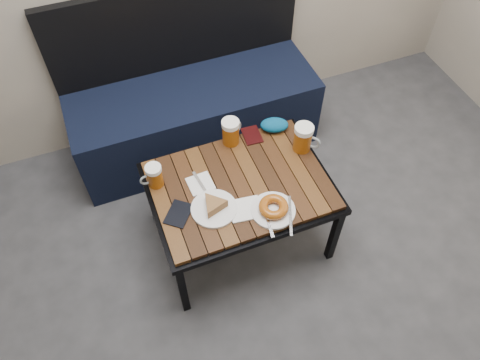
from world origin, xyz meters
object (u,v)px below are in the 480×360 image
object	(u,v)px
passport_navy	(179,214)
passport_burgundy	(252,135)
beer_mug_right	(303,138)
knit_pouch	(274,125)
cafe_table	(240,189)
plate_pie	(214,207)
bench	(194,109)
plate_bagel	(273,209)
beer_mug_centre	(231,132)
beer_mug_left	(154,176)

from	to	relation	value
passport_navy	passport_burgundy	size ratio (longest dim) A/B	1.11
beer_mug_right	knit_pouch	bearing A→B (deg)	155.44
beer_mug_right	cafe_table	bearing A→B (deg)	-124.66
beer_mug_right	plate_pie	bearing A→B (deg)	-119.54
bench	passport_burgundy	distance (m)	0.55
cafe_table	plate_bagel	xyz separation A→B (m)	(0.08, -0.20, 0.07)
beer_mug_right	passport_burgundy	size ratio (longest dim) A/B	1.24
passport_navy	passport_burgundy	world-z (taller)	same
beer_mug_centre	plate_bagel	xyz separation A→B (m)	(0.03, -0.46, -0.05)
passport_burgundy	passport_navy	bearing A→B (deg)	-142.03
bench	passport_navy	bearing A→B (deg)	-111.09
beer_mug_left	plate_bagel	world-z (taller)	beer_mug_left
passport_navy	beer_mug_centre	bearing A→B (deg)	80.25
plate_pie	plate_bagel	world-z (taller)	plate_pie
plate_pie	passport_burgundy	distance (m)	0.48
cafe_table	passport_navy	size ratio (longest dim) A/B	6.34
bench	beer_mug_left	size ratio (longest dim) A/B	11.70
plate_bagel	knit_pouch	world-z (taller)	knit_pouch
plate_bagel	passport_navy	size ratio (longest dim) A/B	1.91
passport_burgundy	beer_mug_right	bearing A→B (deg)	-35.94
knit_pouch	beer_mug_left	bearing A→B (deg)	-169.54
beer_mug_left	knit_pouch	world-z (taller)	beer_mug_left
beer_mug_centre	passport_navy	size ratio (longest dim) A/B	1.05
bench	beer_mug_centre	distance (m)	0.56
bench	beer_mug_centre	xyz separation A→B (m)	(0.06, -0.49, 0.27)
beer_mug_right	knit_pouch	xyz separation A→B (m)	(-0.08, 0.17, -0.04)
knit_pouch	plate_pie	bearing A→B (deg)	-141.68
cafe_table	beer_mug_left	bearing A→B (deg)	158.85
bench	knit_pouch	xyz separation A→B (m)	(0.29, -0.49, 0.23)
cafe_table	beer_mug_right	xyz separation A→B (m)	(0.36, 0.09, 0.12)
bench	beer_mug_left	xyz separation A→B (m)	(-0.36, -0.61, 0.26)
bench	plate_bagel	size ratio (longest dim) A/B	5.53
bench	plate_bagel	bearing A→B (deg)	-84.99
bench	knit_pouch	distance (m)	0.61
beer_mug_left	plate_pie	size ratio (longest dim) A/B	0.58
beer_mug_centre	knit_pouch	xyz separation A→B (m)	(0.23, -0.00, -0.04)
plate_bagel	passport_navy	distance (m)	0.42
cafe_table	beer_mug_right	size ratio (longest dim) A/B	5.70
passport_burgundy	cafe_table	bearing A→B (deg)	-118.15
beer_mug_left	plate_bagel	bearing A→B (deg)	141.46
cafe_table	plate_pie	distance (m)	0.20
beer_mug_right	passport_burgundy	distance (m)	0.27
knit_pouch	passport_navy	bearing A→B (deg)	-151.98
beer_mug_centre	passport_burgundy	bearing A→B (deg)	-32.87
cafe_table	beer_mug_right	distance (m)	0.39
passport_burgundy	plate_bagel	bearing A→B (deg)	-96.12
cafe_table	beer_mug_left	size ratio (longest dim) A/B	7.02
beer_mug_left	cafe_table	bearing A→B (deg)	157.45
bench	cafe_table	world-z (taller)	bench
bench	passport_burgundy	size ratio (longest dim) A/B	11.73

